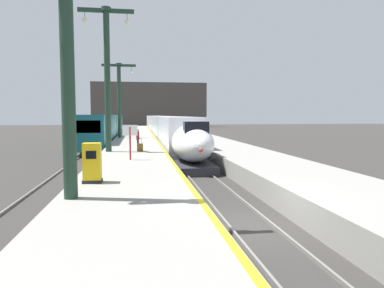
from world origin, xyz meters
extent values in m
plane|color=#33302D|center=(0.00, 0.00, 0.00)|extent=(260.00, 260.00, 0.00)
cube|color=gray|center=(-4.05, 24.75, 0.53)|extent=(4.80, 110.00, 1.05)
cube|color=gray|center=(4.05, 24.75, 0.53)|extent=(4.80, 110.00, 1.05)
cube|color=yellow|center=(-1.77, 24.75, 1.05)|extent=(0.20, 107.80, 0.01)
cube|color=slate|center=(-0.75, 27.50, 0.06)|extent=(0.08, 110.00, 0.12)
cube|color=slate|center=(0.75, 27.50, 0.06)|extent=(0.08, 110.00, 0.12)
cube|color=slate|center=(-8.85, 27.50, 0.06)|extent=(0.08, 110.00, 0.12)
cube|color=slate|center=(-7.35, 27.50, 0.06)|extent=(0.08, 110.00, 0.12)
ellipsoid|color=silver|center=(0.00, 13.00, 1.83)|extent=(2.78, 7.11, 2.56)
cube|color=#28282D|center=(0.00, 12.64, 0.28)|extent=(2.46, 6.04, 0.55)
cube|color=black|center=(0.00, 11.40, 2.90)|extent=(1.59, 1.00, 0.90)
sphere|color=#F24C4C|center=(0.00, 9.52, 1.68)|extent=(0.28, 0.28, 0.28)
cube|color=silver|center=(0.00, 22.13, 2.08)|extent=(2.90, 14.00, 3.05)
cube|color=black|center=(-1.42, 22.13, 2.62)|extent=(0.04, 11.90, 0.80)
cube|color=black|center=(1.42, 22.13, 2.62)|extent=(0.04, 11.90, 0.80)
cube|color=silver|center=(0.00, 22.13, 0.80)|extent=(2.92, 13.30, 0.24)
cube|color=black|center=(0.00, 17.65, 0.28)|extent=(2.03, 2.20, 0.56)
cube|color=black|center=(0.00, 26.61, 0.28)|extent=(2.03, 2.20, 0.56)
cube|color=silver|center=(0.00, 38.73, 2.08)|extent=(2.90, 18.00, 3.05)
cube|color=black|center=(-1.42, 38.73, 2.62)|extent=(0.04, 15.84, 0.80)
cube|color=black|center=(1.42, 38.73, 2.62)|extent=(0.04, 15.84, 0.80)
cube|color=black|center=(0.00, 32.61, 0.28)|extent=(2.03, 2.20, 0.56)
cube|color=black|center=(0.00, 44.85, 0.28)|extent=(2.03, 2.20, 0.56)
cube|color=silver|center=(0.00, 57.33, 2.08)|extent=(2.90, 18.00, 3.05)
cube|color=black|center=(-1.42, 57.33, 2.62)|extent=(0.04, 15.84, 0.80)
cube|color=black|center=(1.42, 57.33, 2.62)|extent=(0.04, 15.84, 0.80)
cube|color=black|center=(0.00, 51.21, 0.28)|extent=(2.03, 2.20, 0.56)
cube|color=black|center=(0.00, 63.45, 0.28)|extent=(2.03, 2.20, 0.56)
cube|color=silver|center=(0.00, 75.93, 2.08)|extent=(2.90, 18.00, 3.05)
cube|color=black|center=(-1.42, 75.93, 2.62)|extent=(0.04, 15.84, 0.80)
cube|color=black|center=(1.42, 75.93, 2.62)|extent=(0.04, 15.84, 0.80)
cube|color=black|center=(0.00, 69.81, 0.28)|extent=(2.03, 2.20, 0.56)
cube|color=black|center=(0.00, 82.05, 0.28)|extent=(2.03, 2.20, 0.56)
cube|color=#145660|center=(-8.10, 29.60, 2.15)|extent=(2.85, 18.00, 3.30)
cube|color=black|center=(-8.10, 20.64, 2.75)|extent=(2.28, 0.08, 1.10)
cube|color=black|center=(-9.49, 29.60, 2.65)|extent=(0.04, 15.30, 0.90)
cube|color=black|center=(-6.71, 29.60, 2.65)|extent=(0.04, 15.30, 0.90)
cube|color=black|center=(-8.10, 23.84, 0.26)|extent=(2.00, 2.00, 0.52)
cube|color=black|center=(-8.10, 35.36, 0.26)|extent=(2.00, 2.00, 0.52)
cube|color=#145660|center=(-8.10, 48.20, 2.15)|extent=(2.85, 18.00, 3.30)
cylinder|color=#1E3828|center=(-5.90, 0.49, 5.35)|extent=(0.44, 0.44, 8.60)
cylinder|color=#1E3828|center=(-5.90, 15.59, 6.29)|extent=(0.44, 0.44, 10.48)
cylinder|color=#1E3828|center=(-5.90, 15.59, 11.38)|extent=(0.68, 0.68, 0.30)
cube|color=#1E3828|center=(-5.90, 15.59, 11.28)|extent=(4.00, 0.24, 0.28)
cylinder|color=#1E3828|center=(-7.40, 15.59, 10.93)|extent=(0.03, 0.03, 0.60)
sphere|color=#EFEACC|center=(-7.40, 15.59, 10.58)|extent=(0.36, 0.36, 0.36)
cylinder|color=#1E3828|center=(-4.40, 15.59, 10.93)|extent=(0.03, 0.03, 0.60)
sphere|color=#EFEACC|center=(-4.40, 15.59, 10.58)|extent=(0.36, 0.36, 0.36)
cylinder|color=#1E3828|center=(-5.90, 32.14, 5.47)|extent=(0.44, 0.44, 8.84)
cylinder|color=#1E3828|center=(-5.90, 32.14, 9.74)|extent=(0.68, 0.68, 0.30)
cube|color=#1E3828|center=(-5.90, 32.14, 9.64)|extent=(4.00, 0.24, 0.28)
cylinder|color=#1E3828|center=(-7.40, 32.14, 9.29)|extent=(0.03, 0.03, 0.60)
sphere|color=#EFEACC|center=(-7.40, 32.14, 8.94)|extent=(0.36, 0.36, 0.36)
cylinder|color=#1E3828|center=(-4.40, 32.14, 9.29)|extent=(0.03, 0.03, 0.60)
sphere|color=#EFEACC|center=(-4.40, 32.14, 8.94)|extent=(0.36, 0.36, 0.36)
cylinder|color=#23232D|center=(-3.75, 15.81, 1.48)|extent=(0.13, 0.13, 0.85)
cylinder|color=#23232D|center=(-3.75, 15.64, 1.48)|extent=(0.13, 0.13, 0.85)
cube|color=maroon|center=(-3.75, 15.73, 2.21)|extent=(0.23, 0.38, 0.62)
cylinder|color=maroon|center=(-3.75, 15.97, 2.16)|extent=(0.09, 0.09, 0.58)
cylinder|color=maroon|center=(-3.74, 15.49, 2.16)|extent=(0.09, 0.09, 0.58)
sphere|color=tan|center=(-3.75, 15.73, 2.63)|extent=(0.22, 0.22, 0.22)
cube|color=brown|center=(-3.57, 15.34, 1.35)|extent=(0.40, 0.22, 0.60)
cylinder|color=#262628|center=(-3.67, 15.34, 1.83)|extent=(0.02, 0.02, 0.36)
cylinder|color=#262628|center=(-3.47, 15.34, 1.83)|extent=(0.02, 0.02, 0.36)
cube|color=#262628|center=(-3.57, 15.34, 2.02)|extent=(0.22, 0.03, 0.02)
cube|color=yellow|center=(-5.55, 3.21, 1.85)|extent=(0.70, 0.56, 1.60)
cube|color=black|center=(-5.55, 2.92, 2.20)|extent=(0.40, 0.02, 0.32)
cube|color=black|center=(-5.55, 3.21, 1.11)|extent=(0.76, 0.62, 0.12)
cylinder|color=maroon|center=(-4.20, 10.38, 2.05)|extent=(0.10, 0.10, 2.00)
cube|color=white|center=(-4.20, 10.38, 2.85)|extent=(0.90, 0.06, 0.64)
cube|color=#4C4742|center=(0.00, 102.00, 7.00)|extent=(36.00, 2.00, 14.00)
camera|label=1|loc=(-3.70, -11.44, 3.77)|focal=33.35mm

